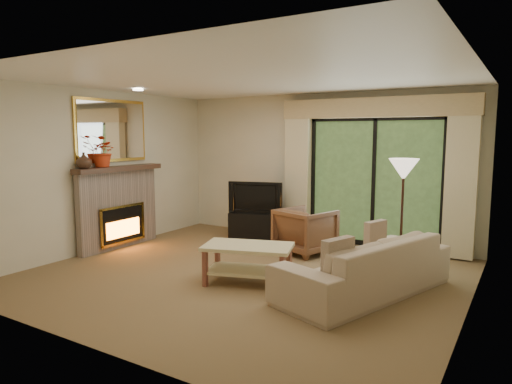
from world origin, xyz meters
The scene contains 22 objects.
floor centered at (0.00, 0.00, 0.00)m, with size 5.50×5.50×0.00m, color brown.
ceiling centered at (0.00, 0.00, 2.60)m, with size 5.50×5.50×0.00m, color white.
wall_back centered at (0.00, 2.50, 1.30)m, with size 5.00×5.00×0.00m, color beige.
wall_front centered at (0.00, -2.50, 1.30)m, with size 5.00×5.00×0.00m, color beige.
wall_left centered at (-2.75, 0.00, 1.30)m, with size 5.00×5.00×0.00m, color beige.
wall_right centered at (2.75, 0.00, 1.30)m, with size 5.00×5.00×0.00m, color beige.
fireplace centered at (-2.63, 0.20, 0.69)m, with size 0.24×1.70×1.37m, color gray, non-canonical shape.
mirror centered at (-2.71, 0.20, 1.95)m, with size 0.07×1.45×1.02m, color gold, non-canonical shape.
sliding_door centered at (1.00, 2.45, 1.10)m, with size 2.26×0.10×2.16m, color black, non-canonical shape.
curtain_left centered at (-0.35, 2.34, 1.20)m, with size 0.45×0.18×2.35m, color beige.
curtain_right centered at (2.35, 2.34, 1.20)m, with size 0.45×0.18×2.35m, color beige.
cornice centered at (1.00, 2.36, 2.32)m, with size 3.20×0.24×0.32m, color tan.
media_console centered at (-0.99, 1.95, 0.24)m, with size 0.96×0.43×0.48m, color black.
tv centered at (-0.99, 1.95, 0.76)m, with size 0.99×0.13×0.57m, color black.
armchair centered at (0.21, 1.48, 0.36)m, with size 0.77×0.80×0.73m, color brown.
sofa centered at (1.61, 0.15, 0.34)m, with size 2.35×0.92×0.68m, color tan.
pillow_near centered at (1.53, -0.53, 0.58)m, with size 0.11×0.43×0.43m, color brown.
pillow_far centered at (1.53, 0.82, 0.57)m, with size 0.10×0.38×0.38m, color brown.
coffee_table centered at (0.22, -0.26, 0.25)m, with size 1.11×0.61×0.50m, color #CDBE88, non-canonical shape.
floor_lamp centered at (1.71, 1.47, 0.78)m, with size 0.42×0.42×1.55m, color white, non-canonical shape.
vase centered at (-2.61, -0.46, 1.49)m, with size 0.24×0.24×0.25m, color #3F291C.
branches centered at (-2.61, -0.09, 1.62)m, with size 0.45×0.39×0.50m, color red.
Camera 1 is at (3.24, -5.04, 1.90)m, focal length 32.00 mm.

